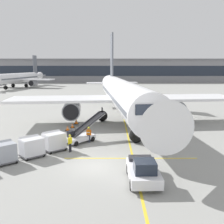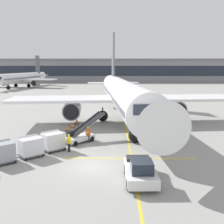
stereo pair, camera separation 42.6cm
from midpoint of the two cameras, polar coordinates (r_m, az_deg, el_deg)
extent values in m
plane|color=gray|center=(22.21, -4.71, -11.78)|extent=(600.00, 600.00, 0.00)
cylinder|color=white|center=(37.54, 2.12, 3.73)|extent=(7.18, 32.87, 4.02)
cube|color=slate|center=(37.54, 2.12, 3.73)|extent=(7.09, 31.58, 0.48)
cone|color=white|center=(19.75, 9.36, -2.13)|extent=(4.20, 4.38, 3.82)
cone|color=white|center=(56.86, -0.57, 6.18)|extent=(4.03, 6.74, 3.42)
cube|color=white|center=(38.23, -10.88, 2.76)|extent=(16.06, 8.00, 0.36)
cylinder|color=#93969E|center=(37.71, -9.21, 0.52)|extent=(2.90, 4.46, 2.50)
cylinder|color=black|center=(35.57, -9.41, -0.06)|extent=(2.12, 0.33, 2.12)
cube|color=white|center=(40.45, 14.07, 3.03)|extent=(16.06, 8.00, 0.36)
cylinder|color=#93969E|center=(39.67, 12.77, 0.86)|extent=(2.90, 4.46, 2.50)
cylinder|color=black|center=(37.64, 13.81, 0.34)|extent=(2.12, 0.33, 2.12)
cube|color=slate|center=(55.15, -0.43, 11.68)|extent=(0.66, 3.92, 9.79)
cube|color=white|center=(54.92, -0.39, 6.36)|extent=(10.75, 3.62, 0.20)
cube|color=#1E2633|center=(22.33, 7.54, 0.89)|extent=(2.98, 2.08, 0.89)
cylinder|color=#47474C|center=(28.47, 4.77, -3.79)|extent=(0.22, 0.22, 1.31)
sphere|color=black|center=(28.63, 4.75, -5.06)|extent=(1.60, 1.60, 1.60)
cylinder|color=#47474C|center=(39.24, -2.60, 0.07)|extent=(0.22, 0.22, 1.31)
sphere|color=black|center=(39.36, -2.59, -0.87)|extent=(1.60, 1.60, 1.60)
cylinder|color=#47474C|center=(40.02, 6.06, 0.22)|extent=(0.22, 0.22, 1.31)
sphere|color=black|center=(40.14, 6.04, -0.70)|extent=(1.60, 1.60, 1.60)
cube|color=silver|center=(28.84, -7.59, -5.62)|extent=(3.46, 3.60, 0.44)
cube|color=black|center=(28.39, -9.52, -4.74)|extent=(0.82, 0.82, 0.70)
cylinder|color=#333338|center=(28.79, -8.47, -4.40)|extent=(0.08, 0.08, 0.80)
cube|color=silver|center=(29.31, -5.87, -2.82)|extent=(3.89, 4.21, 2.20)
cube|color=black|center=(29.29, -5.87, -2.65)|extent=(3.69, 4.01, 2.05)
cube|color=#333338|center=(28.97, -5.28, -2.72)|extent=(3.22, 3.61, 2.23)
cube|color=#333338|center=(29.60, -6.45, -2.46)|extent=(3.22, 3.61, 2.23)
cylinder|color=black|center=(29.14, -4.85, -5.85)|extent=(0.52, 0.55, 0.56)
cylinder|color=black|center=(30.19, -6.78, -5.33)|extent=(0.52, 0.55, 0.56)
cylinder|color=black|center=(27.63, -8.44, -6.82)|extent=(0.52, 0.55, 0.56)
cylinder|color=black|center=(28.73, -10.35, -6.22)|extent=(0.52, 0.55, 0.56)
cube|color=#515156|center=(26.65, -12.98, -7.76)|extent=(2.56, 2.52, 0.12)
cylinder|color=#4C4C51|center=(26.08, -15.61, -8.30)|extent=(0.57, 0.51, 0.07)
cube|color=silver|center=(26.42, -13.05, -6.09)|extent=(2.42, 2.38, 1.50)
cube|color=silver|center=(26.64, -13.52, -4.81)|extent=(1.94, 1.84, 0.74)
cube|color=silver|center=(26.00, -14.93, -6.44)|extent=(0.97, 1.10, 1.38)
sphere|color=black|center=(26.91, -15.18, -7.82)|extent=(0.30, 0.30, 0.30)
sphere|color=black|center=(25.75, -13.83, -8.58)|extent=(0.30, 0.30, 0.30)
sphere|color=black|center=(27.60, -12.19, -7.24)|extent=(0.30, 0.30, 0.30)
sphere|color=black|center=(26.47, -10.73, -7.94)|extent=(0.30, 0.30, 0.30)
cube|color=#515156|center=(25.41, -17.55, -8.87)|extent=(2.56, 2.52, 0.12)
cylinder|color=#4C4C51|center=(24.95, -20.41, -9.42)|extent=(0.57, 0.51, 0.07)
cube|color=silver|center=(25.17, -17.64, -7.12)|extent=(2.42, 2.38, 1.50)
cube|color=silver|center=(25.39, -18.09, -5.76)|extent=(1.94, 1.84, 0.74)
cube|color=silver|center=(24.82, -19.69, -7.48)|extent=(0.97, 1.10, 1.38)
sphere|color=black|center=(25.75, -19.81, -8.89)|extent=(0.30, 0.30, 0.30)
sphere|color=black|center=(24.55, -18.61, -9.75)|extent=(0.30, 0.30, 0.30)
sphere|color=black|center=(26.33, -16.54, -8.29)|extent=(0.30, 0.30, 0.30)
sphere|color=black|center=(25.16, -15.22, -9.09)|extent=(0.30, 0.30, 0.30)
cube|color=#515156|center=(24.61, -23.06, -9.85)|extent=(2.56, 2.52, 0.12)
cube|color=#9EA3AD|center=(24.35, -23.19, -8.05)|extent=(2.42, 2.38, 1.50)
cube|color=#9EA3AD|center=(24.58, -23.59, -6.63)|extent=(1.94, 1.84, 0.74)
sphere|color=black|center=(25.47, -21.82, -9.23)|extent=(0.30, 0.30, 0.30)
sphere|color=black|center=(24.25, -20.72, -10.12)|extent=(0.30, 0.30, 0.30)
cube|color=silver|center=(19.45, 5.98, -12.89)|extent=(2.20, 4.45, 0.70)
cube|color=#1E2633|center=(18.46, 6.34, -11.67)|extent=(1.51, 1.57, 0.80)
cube|color=#28282D|center=(20.80, 5.41, -9.93)|extent=(1.81, 1.01, 0.24)
cylinder|color=black|center=(20.95, 8.04, -12.11)|extent=(0.30, 0.77, 0.76)
cylinder|color=black|center=(20.73, 2.88, -12.26)|extent=(0.30, 0.77, 0.76)
cylinder|color=black|center=(18.49, 9.48, -15.27)|extent=(0.30, 0.77, 0.76)
cylinder|color=black|center=(18.24, 3.55, -15.51)|extent=(0.30, 0.77, 0.76)
cylinder|color=black|center=(25.84, -9.80, -7.71)|extent=(0.15, 0.15, 0.86)
cylinder|color=black|center=(25.98, -9.57, -7.60)|extent=(0.15, 0.15, 0.86)
cube|color=yellow|center=(25.70, -9.73, -6.12)|extent=(0.38, 0.45, 0.58)
cube|color=white|center=(25.77, -9.96, -6.09)|extent=(0.15, 0.31, 0.08)
sphere|color=beige|center=(25.59, -9.76, -5.24)|extent=(0.21, 0.21, 0.21)
sphere|color=yellow|center=(25.58, -9.76, -5.09)|extent=(0.23, 0.23, 0.23)
cylinder|color=yellow|center=(25.53, -10.03, -6.36)|extent=(0.09, 0.09, 0.56)
cylinder|color=yellow|center=(25.91, -9.43, -6.10)|extent=(0.09, 0.09, 0.56)
cylinder|color=#333847|center=(28.70, -5.45, -5.80)|extent=(0.15, 0.15, 0.86)
cylinder|color=#333847|center=(28.76, -5.78, -5.77)|extent=(0.15, 0.15, 0.86)
cube|color=orange|center=(28.54, -5.64, -4.40)|extent=(0.43, 0.34, 0.58)
cube|color=white|center=(28.43, -5.74, -4.46)|extent=(0.33, 0.11, 0.08)
sphere|color=brown|center=(28.44, -5.65, -3.60)|extent=(0.21, 0.21, 0.21)
sphere|color=yellow|center=(28.43, -5.66, -3.46)|extent=(0.23, 0.23, 0.23)
cylinder|color=orange|center=(28.46, -5.19, -4.53)|extent=(0.09, 0.09, 0.56)
cylinder|color=orange|center=(28.65, -6.08, -4.45)|extent=(0.09, 0.09, 0.56)
cube|color=black|center=(38.09, -8.23, -2.53)|extent=(0.66, 0.66, 0.05)
cone|color=orange|center=(38.01, -8.24, -1.98)|extent=(0.52, 0.52, 0.69)
cylinder|color=white|center=(38.00, -8.24, -1.93)|extent=(0.29, 0.29, 0.08)
cube|color=black|center=(34.32, -10.14, -3.98)|extent=(0.56, 0.56, 0.05)
cone|color=orange|center=(34.24, -10.15, -3.46)|extent=(0.45, 0.45, 0.59)
cylinder|color=white|center=(34.24, -10.16, -3.41)|extent=(0.25, 0.25, 0.07)
cube|color=black|center=(35.78, -9.07, -3.37)|extent=(0.53, 0.53, 0.05)
cone|color=orange|center=(35.71, -9.08, -2.89)|extent=(0.43, 0.43, 0.56)
cylinder|color=white|center=(35.71, -9.08, -2.85)|extent=(0.23, 0.23, 0.07)
cube|color=yellow|center=(38.22, 2.37, -2.42)|extent=(0.20, 110.00, 0.01)
cube|color=yellow|center=(24.06, 3.44, -10.00)|extent=(12.00, 0.20, 0.01)
cube|color=gray|center=(138.13, -1.57, 8.88)|extent=(124.53, 17.20, 10.93)
cube|color=#1E2633|center=(129.48, -1.67, 8.92)|extent=(120.80, 0.10, 4.92)
cube|color=slate|center=(136.42, -1.60, 11.30)|extent=(123.29, 14.62, 0.70)
cylinder|color=white|center=(106.01, -20.15, 6.97)|extent=(8.31, 27.37, 3.61)
cube|color=slate|center=(106.01, -20.15, 6.97)|extent=(8.15, 26.31, 0.43)
cone|color=white|center=(120.54, -16.23, 7.61)|extent=(4.04, 6.23, 3.07)
cube|color=white|center=(110.36, -23.20, 6.59)|extent=(13.65, 7.60, 0.36)
cylinder|color=#93969E|center=(109.51, -22.93, 5.90)|extent=(2.82, 3.87, 2.24)
cube|color=white|center=(103.26, -16.46, 6.80)|extent=(13.65, 7.60, 0.36)
cylinder|color=#93969E|center=(103.23, -16.99, 6.05)|extent=(2.82, 3.87, 2.24)
cylinder|color=black|center=(101.61, -17.45, 5.97)|extent=(1.90, 0.45, 1.90)
cube|color=slate|center=(119.17, -16.65, 9.74)|extent=(0.85, 3.26, 8.15)
cube|color=white|center=(118.98, -16.61, 7.69)|extent=(9.02, 3.67, 0.20)
cylinder|color=#47474C|center=(99.18, -22.41, 5.27)|extent=(0.22, 0.22, 1.17)
sphere|color=black|center=(99.22, -22.38, 4.93)|extent=(1.44, 1.44, 1.44)
cylinder|color=#47474C|center=(108.68, -20.96, 5.72)|extent=(0.22, 0.22, 1.17)
sphere|color=black|center=(108.72, -20.94, 5.41)|extent=(1.44, 1.44, 1.44)
cylinder|color=#47474C|center=(106.01, -18.43, 5.77)|extent=(0.22, 0.22, 1.17)
sphere|color=black|center=(106.05, -18.41, 5.45)|extent=(1.44, 1.44, 1.44)
camera|label=1|loc=(0.21, -90.43, -0.08)|focal=42.07mm
camera|label=2|loc=(0.21, 89.57, 0.08)|focal=42.07mm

